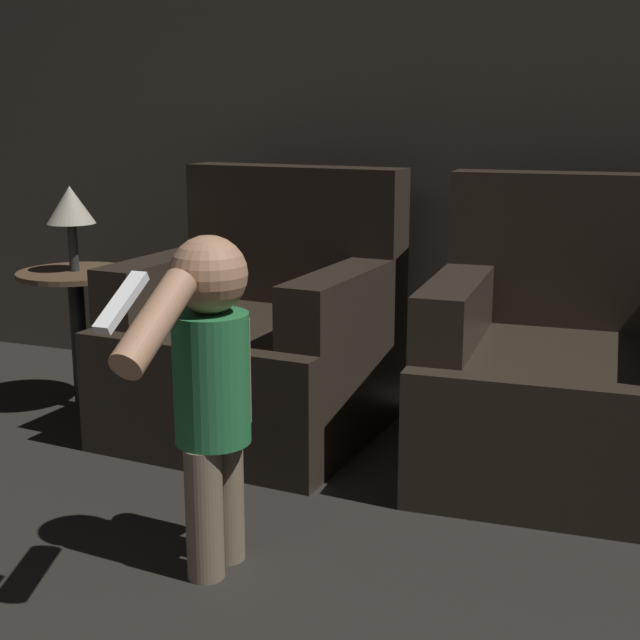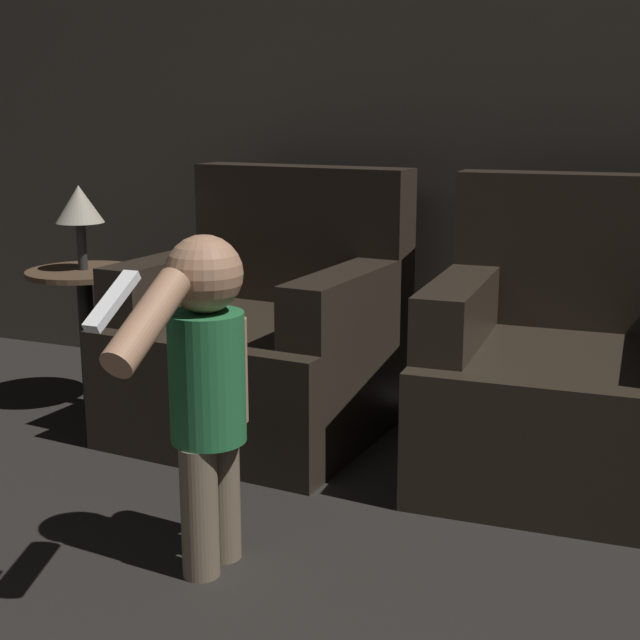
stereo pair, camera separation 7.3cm
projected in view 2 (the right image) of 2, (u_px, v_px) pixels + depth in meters
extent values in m
cube|color=#51493F|center=(365.00, 66.00, 3.52)|extent=(8.40, 0.05, 2.60)
cube|color=black|center=(258.00, 375.00, 3.19)|extent=(0.91, 0.90, 0.41)
cube|color=black|center=(302.00, 234.00, 3.38)|extent=(0.87, 0.22, 0.51)
cube|color=black|center=(174.00, 282.00, 3.27)|extent=(0.21, 0.70, 0.20)
cube|color=black|center=(346.00, 300.00, 2.96)|extent=(0.21, 0.70, 0.20)
cube|color=black|center=(567.00, 414.00, 2.78)|extent=(0.90, 0.89, 0.41)
cube|color=black|center=(585.00, 251.00, 2.98)|extent=(0.87, 0.20, 0.51)
cube|color=black|center=(460.00, 310.00, 2.82)|extent=(0.19, 0.70, 0.20)
cylinder|color=brown|center=(200.00, 512.00, 2.19)|extent=(0.09, 0.09, 0.34)
cylinder|color=brown|center=(222.00, 496.00, 2.28)|extent=(0.09, 0.09, 0.34)
cylinder|color=#236638|center=(207.00, 377.00, 2.16)|extent=(0.19, 0.19, 0.32)
sphere|color=#A37556|center=(204.00, 274.00, 2.10)|extent=(0.19, 0.19, 0.19)
cylinder|color=#A37556|center=(233.00, 370.00, 2.26)|extent=(0.08, 0.08, 0.27)
cylinder|color=#A37556|center=(147.00, 321.00, 1.91)|extent=(0.08, 0.27, 0.20)
cube|color=white|center=(112.00, 301.00, 1.79)|extent=(0.04, 0.16, 0.10)
cylinder|color=black|center=(88.00, 341.00, 3.46)|extent=(0.06, 0.06, 0.52)
cylinder|color=#4C3826|center=(84.00, 272.00, 3.39)|extent=(0.43, 0.43, 0.02)
cylinder|color=#262626|center=(82.00, 246.00, 3.37)|extent=(0.04, 0.04, 0.18)
cone|color=#9E937F|center=(79.00, 204.00, 3.33)|extent=(0.18, 0.18, 0.14)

